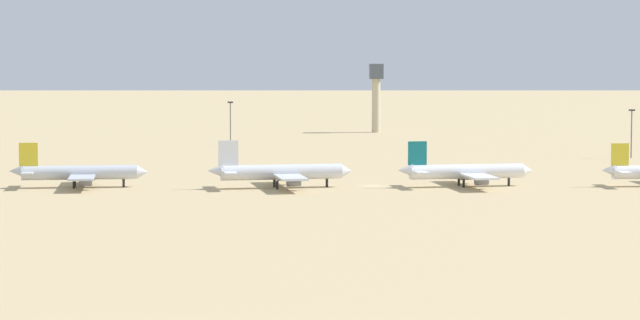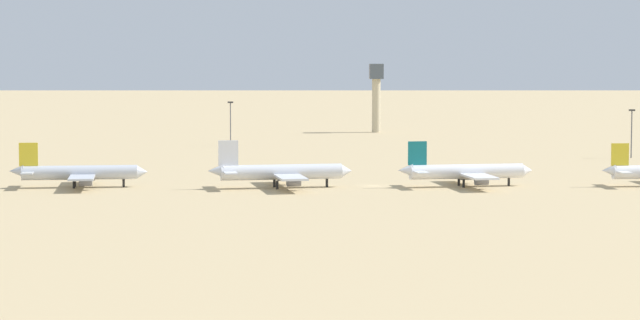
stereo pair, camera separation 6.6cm
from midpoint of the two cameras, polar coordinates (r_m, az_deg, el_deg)
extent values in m
plane|color=tan|center=(326.34, 2.21, -1.07)|extent=(4000.00, 4000.00, 0.00)
pyramid|color=slate|center=(1460.09, -9.21, 6.04)|extent=(453.79, 379.55, 133.64)
pyramid|color=slate|center=(1321.10, 4.33, 4.99)|extent=(270.38, 260.31, 76.62)
cylinder|color=silver|center=(326.74, -9.85, -0.51)|extent=(26.77, 5.43, 3.32)
cone|color=silver|center=(326.26, -7.31, -0.49)|extent=(2.74, 3.35, 3.16)
cone|color=silver|center=(327.82, -12.37, -0.45)|extent=(3.54, 3.08, 2.82)
cube|color=yellow|center=(327.23, -11.89, 0.23)|extent=(4.34, 0.76, 5.40)
cube|color=silver|center=(330.86, -11.83, -0.42)|extent=(3.10, 5.84, 0.30)
cube|color=silver|center=(324.27, -11.93, -0.53)|extent=(3.10, 5.84, 0.30)
cube|color=silver|center=(326.74, -9.70, -0.60)|extent=(7.75, 26.95, 0.47)
cylinder|color=slate|center=(333.01, -9.50, -0.70)|extent=(3.13, 2.06, 1.83)
cylinder|color=slate|center=(320.62, -9.61, -0.91)|extent=(3.13, 2.06, 1.83)
cylinder|color=black|center=(326.58, -8.07, -0.95)|extent=(0.58, 0.58, 1.83)
cylinder|color=black|center=(329.04, -10.04, -0.93)|extent=(0.58, 0.58, 1.83)
cylinder|color=black|center=(325.08, -10.08, -1.00)|extent=(0.58, 0.58, 1.83)
cylinder|color=silver|center=(321.02, -1.59, -0.50)|extent=(28.48, 7.74, 3.53)
cone|color=silver|center=(323.81, 1.09, -0.45)|extent=(3.12, 3.72, 3.36)
cone|color=silver|center=(318.90, -4.32, -0.45)|extent=(3.95, 3.50, 3.00)
cube|color=white|center=(318.90, -3.79, 0.30)|extent=(4.61, 1.13, 5.74)
cube|color=silver|center=(322.76, -3.86, -0.42)|extent=(3.70, 6.36, 0.32)
cube|color=silver|center=(315.77, -3.71, -0.53)|extent=(3.70, 6.36, 0.32)
cube|color=silver|center=(321.21, -1.44, -0.59)|extent=(10.19, 28.86, 0.49)
cylinder|color=slate|center=(327.98, -1.47, -0.70)|extent=(3.44, 2.40, 1.94)
cylinder|color=slate|center=(314.97, -1.08, -0.92)|extent=(3.44, 2.40, 1.94)
cylinder|color=black|center=(323.16, 0.29, -0.95)|extent=(0.62, 0.62, 1.94)
cylinder|color=black|center=(323.16, -1.88, -0.95)|extent=(0.62, 0.62, 1.94)
cylinder|color=black|center=(318.99, -1.77, -1.03)|extent=(0.62, 0.62, 1.94)
cylinder|color=white|center=(325.71, 6.05, -0.47)|extent=(27.39, 7.26, 3.40)
cone|color=white|center=(330.18, 8.51, -0.43)|extent=(2.98, 3.56, 3.23)
cone|color=white|center=(321.82, 3.53, -0.43)|extent=(3.78, 3.35, 2.89)
cube|color=#14727A|center=(322.19, 4.03, 0.28)|extent=(4.43, 1.05, 5.52)
cube|color=white|center=(325.81, 3.88, -0.39)|extent=(3.52, 6.11, 0.31)
cube|color=white|center=(319.26, 4.18, -0.50)|extent=(3.52, 6.11, 0.31)
cube|color=white|center=(326.00, 6.20, -0.56)|extent=(9.61, 27.73, 0.48)
cylinder|color=slate|center=(332.44, 6.02, -0.66)|extent=(3.29, 2.29, 1.87)
cylinder|color=slate|center=(320.29, 6.66, -0.87)|extent=(3.29, 2.29, 1.87)
cylinder|color=black|center=(329.02, 7.78, -0.90)|extent=(0.59, 0.59, 1.87)
cylinder|color=black|center=(327.56, 5.73, -0.90)|extent=(0.59, 0.59, 1.87)
cylinder|color=black|center=(323.66, 5.93, -0.97)|extent=(0.59, 0.59, 1.87)
cone|color=white|center=(330.40, 11.78, -0.42)|extent=(3.38, 2.92, 2.73)
cube|color=yellow|center=(330.91, 12.24, 0.23)|extent=(4.19, 0.66, 5.22)
cube|color=white|center=(334.28, 12.06, -0.39)|extent=(2.90, 5.61, 0.29)
cube|color=white|center=(328.20, 12.40, -0.50)|extent=(2.90, 5.61, 0.29)
cylinder|color=#C6B793|center=(524.35, 2.33, 2.25)|extent=(3.20, 3.20, 20.21)
cube|color=#4C5660|center=(523.94, 2.33, 3.66)|extent=(5.20, 5.20, 5.70)
cylinder|color=#59595E|center=(455.57, -3.70, 1.47)|extent=(0.36, 0.36, 14.03)
cube|color=#333333|center=(455.21, -3.70, 2.39)|extent=(1.80, 0.50, 0.50)
cylinder|color=#59595E|center=(415.63, 12.69, 1.03)|extent=(0.36, 0.36, 13.78)
cube|color=#333333|center=(415.24, 12.71, 2.01)|extent=(1.80, 0.50, 0.50)
camera|label=1|loc=(0.03, -89.99, 0.00)|focal=77.83mm
camera|label=2|loc=(0.03, 90.01, 0.00)|focal=77.83mm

